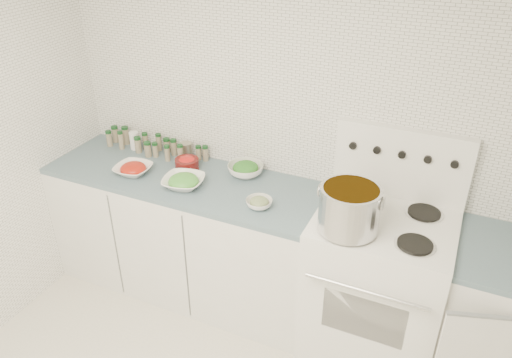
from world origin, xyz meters
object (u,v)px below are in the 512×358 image
object	(u,v)px
stock_pot	(349,207)
bowl_tomato	(133,169)
bowl_snowpea	(184,181)
stove	(377,281)

from	to	relation	value
stock_pot	bowl_tomato	bearing A→B (deg)	176.47
stock_pot	bowl_snowpea	world-z (taller)	stock_pot
stove	bowl_tomato	distance (m)	1.68
stock_pot	bowl_tomato	size ratio (longest dim) A/B	1.38
stove	stock_pot	size ratio (longest dim) A/B	4.00
stock_pot	stove	bearing A→B (deg)	47.02
stove	bowl_tomato	bearing A→B (deg)	-176.69
bowl_tomato	stock_pot	bearing A→B (deg)	-3.53
stove	bowl_snowpea	xyz separation A→B (m)	(-1.23, -0.10, 0.44)
stove	bowl_snowpea	size ratio (longest dim) A/B	4.55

